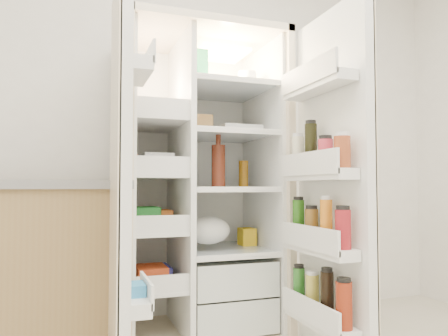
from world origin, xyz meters
name	(u,v)px	position (x,y,z in m)	size (l,w,h in m)	color
wall_back	(185,120)	(0.00, 2.00, 1.35)	(4.00, 0.02, 2.70)	white
refrigerator	(198,212)	(0.00, 1.65, 0.74)	(0.92, 0.70, 1.80)	beige
freezer_door	(121,187)	(-0.52, 1.05, 0.89)	(0.15, 0.40, 1.72)	white
fridge_door	(330,193)	(0.46, 0.96, 0.87)	(0.17, 0.58, 1.72)	white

